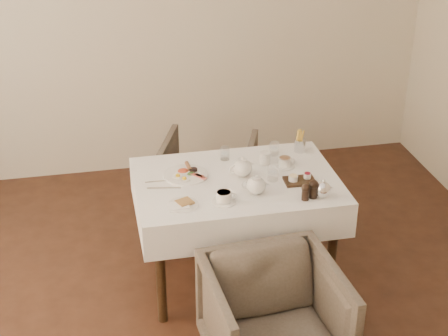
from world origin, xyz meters
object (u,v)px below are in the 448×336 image
object	(u,v)px
armchair_near	(274,321)
teapot_centre	(242,167)
table	(237,196)
breakfast_plate	(186,174)
armchair_far	(208,180)

from	to	relation	value
armchair_near	teapot_centre	world-z (taller)	teapot_centre
teapot_centre	armchair_near	bearing A→B (deg)	-109.18
table	teapot_centre	bearing A→B (deg)	40.63
table	breakfast_plate	distance (m)	0.35
breakfast_plate	armchair_near	bearing A→B (deg)	-50.59
breakfast_plate	teapot_centre	distance (m)	0.36
table	teapot_centre	world-z (taller)	teapot_centre
table	breakfast_plate	xyz separation A→B (m)	(-0.30, 0.12, 0.13)
armchair_near	teapot_centre	distance (m)	1.03
breakfast_plate	teapot_centre	xyz separation A→B (m)	(0.35, -0.08, 0.06)
teapot_centre	table	bearing A→B (deg)	-157.16
armchair_far	armchair_near	bearing A→B (deg)	112.17
armchair_near	breakfast_plate	bearing A→B (deg)	103.91
armchair_near	teapot_centre	xyz separation A→B (m)	(0.02, 0.91, 0.49)
table	teapot_centre	size ratio (longest dim) A/B	7.34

